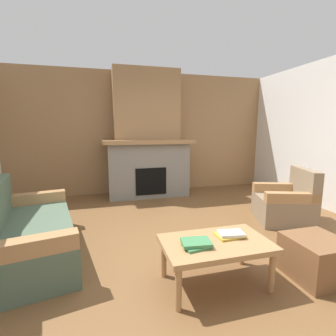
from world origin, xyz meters
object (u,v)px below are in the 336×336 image
object	(u,v)px
armchair	(286,203)
couch	(27,233)
fireplace	(147,142)
coffee_table	(216,247)
ottoman	(316,258)

from	to	relation	value
armchair	couch	bearing A→B (deg)	-177.78
fireplace	coffee_table	size ratio (longest dim) A/B	2.70
armchair	ottoman	size ratio (longest dim) A/B	1.85
fireplace	coffee_table	distance (m)	3.41
coffee_table	ottoman	distance (m)	1.04
fireplace	ottoman	xyz separation A→B (m)	(1.04, -3.48, -0.96)
armchair	coffee_table	xyz separation A→B (m)	(-1.79, -1.16, 0.08)
fireplace	coffee_table	bearing A→B (deg)	-89.51
couch	armchair	size ratio (longest dim) A/B	2.00
couch	ottoman	size ratio (longest dim) A/B	3.71
armchair	coffee_table	distance (m)	2.13
fireplace	couch	distance (m)	3.06
coffee_table	ottoman	bearing A→B (deg)	-8.97
coffee_table	ottoman	xyz separation A→B (m)	(1.02, -0.16, -0.18)
fireplace	couch	size ratio (longest dim) A/B	1.40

